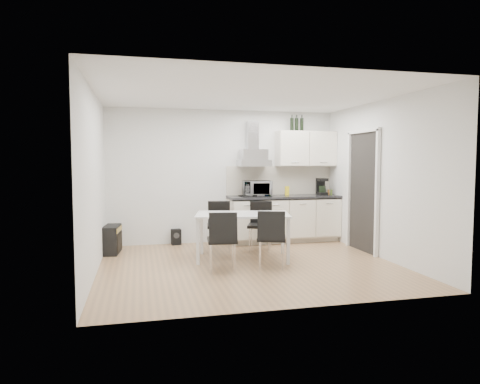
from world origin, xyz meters
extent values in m
plane|color=#A47C53|center=(0.00, 0.00, 0.00)|extent=(4.50, 4.50, 0.00)
cube|color=silver|center=(0.00, 2.00, 1.30)|extent=(4.50, 0.10, 2.60)
cube|color=silver|center=(0.00, -2.00, 1.30)|extent=(4.50, 0.10, 2.60)
cube|color=silver|center=(-2.25, 0.00, 1.30)|extent=(0.10, 4.00, 2.60)
cube|color=silver|center=(2.25, 0.00, 1.30)|extent=(0.10, 4.00, 2.60)
plane|color=white|center=(0.00, 0.00, 2.60)|extent=(4.50, 4.50, 0.00)
cube|color=white|center=(2.21, 0.55, 1.05)|extent=(0.08, 1.04, 2.10)
cube|color=beige|center=(1.15, 1.74, 0.05)|extent=(2.16, 0.52, 0.10)
cube|color=beige|center=(1.15, 1.70, 0.48)|extent=(2.20, 0.60, 0.76)
cube|color=#242427|center=(1.15, 1.69, 0.90)|extent=(2.22, 0.64, 0.04)
cube|color=beige|center=(1.15, 1.99, 1.21)|extent=(2.20, 0.02, 0.58)
cube|color=beige|center=(1.65, 1.82, 1.85)|extent=(1.20, 0.35, 0.70)
cube|color=silver|center=(0.55, 1.78, 1.65)|extent=(0.60, 0.46, 0.30)
cube|color=silver|center=(0.55, 1.89, 2.10)|extent=(0.22, 0.20, 0.55)
imported|color=silver|center=(0.60, 1.68, 1.10)|extent=(0.57, 0.36, 0.37)
cube|color=yellow|center=(1.25, 1.80, 1.01)|extent=(0.08, 0.04, 0.18)
cylinder|color=brown|center=(2.08, 1.65, 0.98)|extent=(0.04, 0.04, 0.11)
cylinder|color=#4C6626|center=(2.14, 1.65, 0.98)|extent=(0.04, 0.04, 0.11)
cylinder|color=black|center=(1.35, 1.82, 2.36)|extent=(0.07, 0.07, 0.32)
cylinder|color=black|center=(1.45, 1.82, 2.36)|extent=(0.07, 0.07, 0.32)
cylinder|color=black|center=(1.56, 1.82, 2.36)|extent=(0.07, 0.07, 0.32)
cube|color=white|center=(0.00, 0.43, 0.73)|extent=(1.65, 1.16, 0.03)
cube|color=white|center=(-0.76, 0.21, 0.36)|extent=(0.06, 0.06, 0.72)
cube|color=white|center=(0.60, -0.09, 0.36)|extent=(0.06, 0.06, 0.72)
cube|color=white|center=(-0.60, 0.95, 0.36)|extent=(0.06, 0.06, 0.72)
cube|color=white|center=(0.76, 0.64, 0.36)|extent=(0.06, 0.06, 0.72)
cube|color=black|center=(-2.11, 1.38, 0.24)|extent=(0.31, 0.61, 0.49)
cube|color=gold|center=(-1.98, 1.38, 0.42)|extent=(0.07, 0.52, 0.08)
cube|color=black|center=(-0.96, 1.90, 0.15)|extent=(0.19, 0.17, 0.30)
camera|label=1|loc=(-1.64, -6.29, 1.61)|focal=32.00mm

